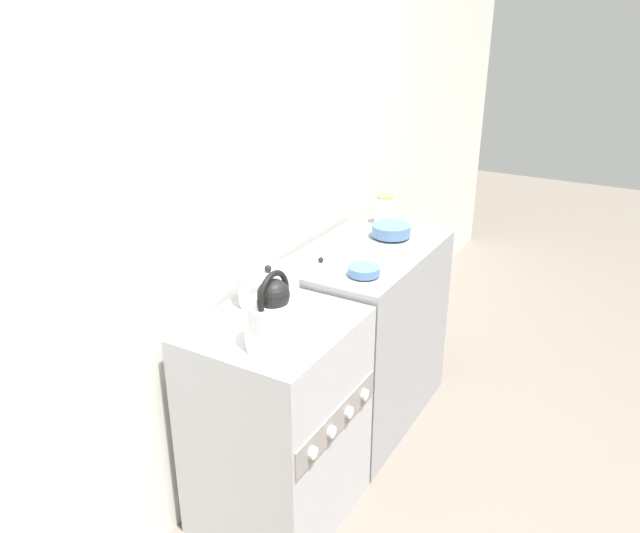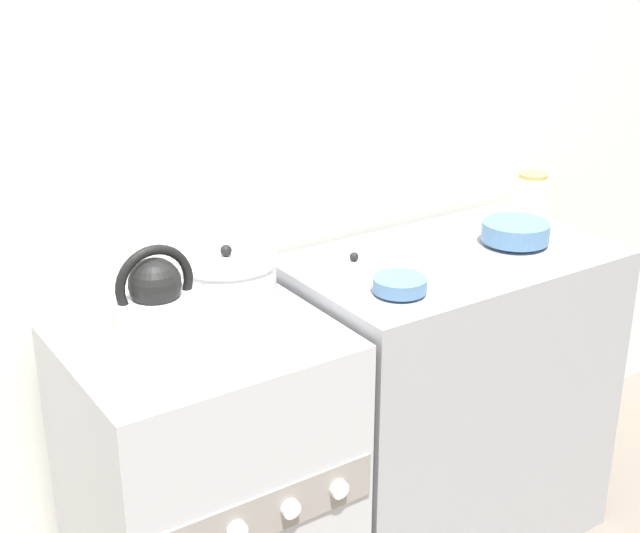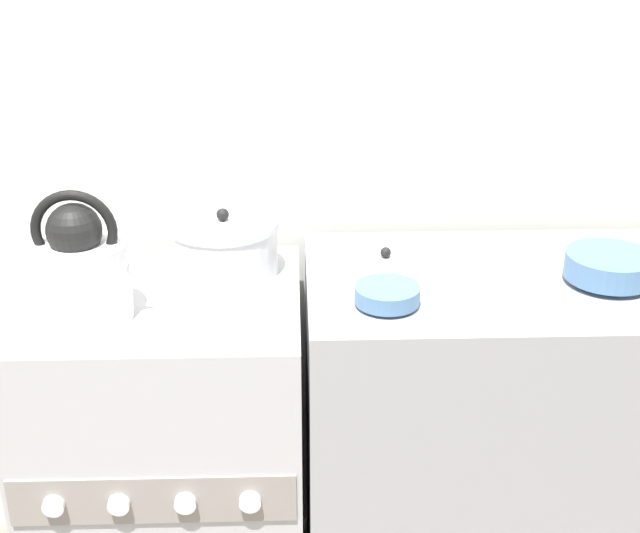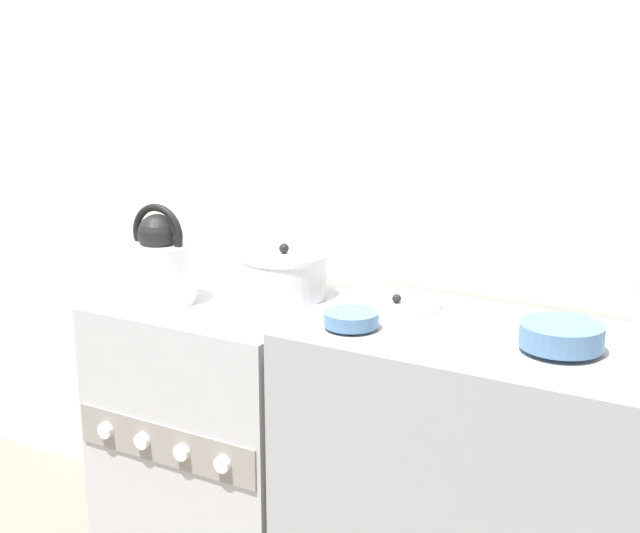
# 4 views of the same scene
# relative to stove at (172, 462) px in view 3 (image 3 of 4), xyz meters

# --- Properties ---
(wall_back) EXTENTS (7.00, 0.06, 2.50)m
(wall_back) POSITION_rel_stove_xyz_m (0.00, 0.33, 0.82)
(wall_back) COLOR silver
(wall_back) RESTS_ON ground_plane
(stove) EXTENTS (0.60, 0.54, 0.85)m
(stove) POSITION_rel_stove_xyz_m (0.00, 0.00, 0.00)
(stove) COLOR #B2B2B7
(stove) RESTS_ON ground_plane
(counter) EXTENTS (0.88, 0.52, 0.89)m
(counter) POSITION_rel_stove_xyz_m (0.75, 0.00, 0.02)
(counter) COLOR #99999E
(counter) RESTS_ON ground_plane
(kettle) EXTENTS (0.24, 0.20, 0.27)m
(kettle) POSITION_rel_stove_xyz_m (-0.13, -0.09, 0.53)
(kettle) COLOR silver
(kettle) RESTS_ON stove
(cooking_pot) EXTENTS (0.24, 0.24, 0.15)m
(cooking_pot) POSITION_rel_stove_xyz_m (0.13, 0.12, 0.49)
(cooking_pot) COLOR silver
(cooking_pot) RESTS_ON stove
(enamel_bowl) EXTENTS (0.18, 0.18, 0.06)m
(enamel_bowl) POSITION_rel_stove_xyz_m (0.94, -0.03, 0.50)
(enamel_bowl) COLOR #4C729E
(enamel_bowl) RESTS_ON counter
(small_ceramic_bowl) EXTENTS (0.13, 0.13, 0.04)m
(small_ceramic_bowl) POSITION_rel_stove_xyz_m (0.47, -0.12, 0.48)
(small_ceramic_bowl) COLOR #4C729E
(small_ceramic_bowl) RESTS_ON counter
(loose_pot_lid) EXTENTS (0.23, 0.23, 0.03)m
(loose_pot_lid) POSITION_rel_stove_xyz_m (0.49, 0.09, 0.46)
(loose_pot_lid) COLOR silver
(loose_pot_lid) RESTS_ON counter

